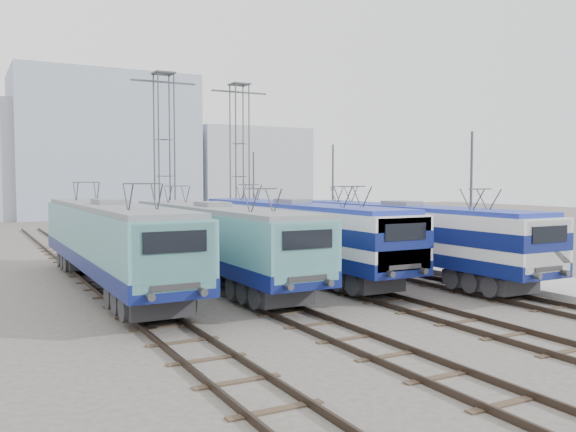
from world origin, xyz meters
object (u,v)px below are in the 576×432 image
at_px(locomotive_far_right, 403,232).
at_px(mast_rear, 254,195).
at_px(locomotive_far_left, 111,238).
at_px(mast_front, 471,207).
at_px(locomotive_center_right, 294,230).
at_px(catenary_tower_east, 240,155).
at_px(locomotive_center_left, 214,237).
at_px(safety_cone, 521,278).
at_px(catenary_tower_west, 164,152).
at_px(mast_mid, 333,199).

xyz_separation_m(locomotive_far_right, mast_rear, (1.85, 21.39, 1.30)).
distance_m(locomotive_far_left, mast_front, 16.36).
bearing_deg(mast_front, mast_rear, 90.00).
distance_m(locomotive_center_right, catenary_tower_east, 17.53).
bearing_deg(mast_rear, locomotive_center_right, -109.01).
bearing_deg(locomotive_center_right, locomotive_far_right, -33.38).
relative_size(locomotive_far_left, locomotive_center_right, 1.03).
bearing_deg(catenary_tower_east, locomotive_center_right, -104.51).
relative_size(catenary_tower_east, mast_rear, 1.71).
bearing_deg(locomotive_center_left, safety_cone, -36.79).
height_order(locomotive_far_left, mast_rear, mast_rear).
height_order(catenary_tower_west, safety_cone, catenary_tower_west).
bearing_deg(safety_cone, catenary_tower_west, 110.21).
distance_m(locomotive_far_right, mast_rear, 21.51).
xyz_separation_m(catenary_tower_east, mast_front, (2.10, -22.00, -3.14)).
height_order(locomotive_center_right, locomotive_far_right, locomotive_center_right).
xyz_separation_m(locomotive_center_left, catenary_tower_west, (2.25, 15.05, 4.47)).
height_order(catenary_tower_west, mast_rear, catenary_tower_west).
bearing_deg(mast_front, locomotive_far_left, 160.24).
xyz_separation_m(locomotive_center_right, catenary_tower_east, (4.25, 16.43, 4.39)).
distance_m(locomotive_center_right, mast_mid, 9.12).
height_order(locomotive_far_right, safety_cone, locomotive_far_right).
relative_size(catenary_tower_west, catenary_tower_east, 1.00).
relative_size(locomotive_center_right, catenary_tower_east, 1.47).
distance_m(catenary_tower_west, catenary_tower_east, 6.80).
bearing_deg(locomotive_far_right, catenary_tower_east, 90.74).
bearing_deg(catenary_tower_east, safety_cone, -85.44).
relative_size(locomotive_far_left, catenary_tower_west, 1.52).
bearing_deg(locomotive_center_left, catenary_tower_east, 62.84).
relative_size(mast_front, safety_cone, 12.18).
distance_m(locomotive_center_left, mast_mid, 13.01).
bearing_deg(mast_rear, catenary_tower_east, -136.40).
relative_size(catenary_tower_east, safety_cone, 20.88).
bearing_deg(mast_front, locomotive_center_right, 138.73).
xyz_separation_m(catenary_tower_east, safety_cone, (2.00, -25.09, -6.05)).
bearing_deg(mast_rear, catenary_tower_west, -155.06).
bearing_deg(locomotive_center_left, locomotive_far_left, 172.81).
xyz_separation_m(locomotive_far_right, mast_mid, (1.85, 9.39, 1.30)).
relative_size(locomotive_far_left, mast_front, 2.60).
distance_m(locomotive_center_right, safety_cone, 10.81).
height_order(locomotive_far_left, locomotive_far_right, locomotive_far_left).
xyz_separation_m(locomotive_center_left, locomotive_far_right, (9.00, -2.34, 0.03)).
bearing_deg(locomotive_far_left, safety_cone, -29.44).
height_order(locomotive_center_left, catenary_tower_west, catenary_tower_west).
relative_size(locomotive_center_right, mast_rear, 2.52).
relative_size(mast_front, mast_mid, 1.00).
bearing_deg(mast_mid, catenary_tower_west, 137.07).
height_order(catenary_tower_east, safety_cone, catenary_tower_east).
bearing_deg(locomotive_far_right, locomotive_center_left, 165.43).
relative_size(locomotive_far_left, locomotive_center_left, 1.05).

